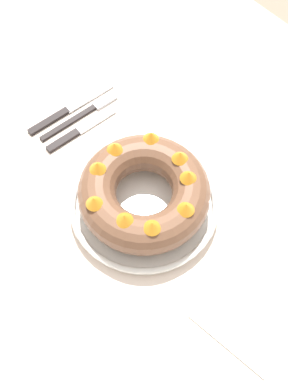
{
  "coord_description": "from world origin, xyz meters",
  "views": [
    {
      "loc": [
        0.32,
        -0.23,
        1.5
      ],
      "look_at": [
        0.01,
        0.03,
        0.79
      ],
      "focal_mm": 42.0,
      "sensor_mm": 36.0,
      "label": 1
    }
  ],
  "objects_px": {
    "bundt_cake": "(144,192)",
    "cake_knife": "(77,132)",
    "serving_dish": "(144,204)",
    "napkin": "(244,322)",
    "serving_knife": "(65,112)",
    "fork": "(85,113)"
  },
  "relations": [
    {
      "from": "bundt_cake",
      "to": "cake_knife",
      "type": "xyz_separation_m",
      "value": [
        -0.23,
        0.0,
        -0.06
      ]
    },
    {
      "from": "fork",
      "to": "cake_knife",
      "type": "relative_size",
      "value": 1.14
    },
    {
      "from": "serving_dish",
      "to": "serving_knife",
      "type": "height_order",
      "value": "serving_dish"
    },
    {
      "from": "serving_dish",
      "to": "napkin",
      "type": "distance_m",
      "value": 0.28
    },
    {
      "from": "serving_dish",
      "to": "bundt_cake",
      "type": "relative_size",
      "value": 1.17
    },
    {
      "from": "serving_knife",
      "to": "fork",
      "type": "bearing_deg",
      "value": 44.5
    },
    {
      "from": "serving_dish",
      "to": "fork",
      "type": "distance_m",
      "value": 0.26
    },
    {
      "from": "serving_knife",
      "to": "napkin",
      "type": "height_order",
      "value": "serving_knife"
    },
    {
      "from": "serving_dish",
      "to": "cake_knife",
      "type": "bearing_deg",
      "value": 178.98
    },
    {
      "from": "serving_dish",
      "to": "napkin",
      "type": "height_order",
      "value": "serving_dish"
    },
    {
      "from": "bundt_cake",
      "to": "napkin",
      "type": "xyz_separation_m",
      "value": [
        0.28,
        -0.01,
        -0.06
      ]
    },
    {
      "from": "cake_knife",
      "to": "napkin",
      "type": "xyz_separation_m",
      "value": [
        0.5,
        -0.01,
        -0.0
      ]
    },
    {
      "from": "cake_knife",
      "to": "bundt_cake",
      "type": "bearing_deg",
      "value": -0.02
    },
    {
      "from": "fork",
      "to": "cake_knife",
      "type": "distance_m",
      "value": 0.05
    },
    {
      "from": "cake_knife",
      "to": "serving_knife",
      "type": "bearing_deg",
      "value": 169.41
    },
    {
      "from": "serving_dish",
      "to": "bundt_cake",
      "type": "height_order",
      "value": "bundt_cake"
    },
    {
      "from": "fork",
      "to": "serving_knife",
      "type": "relative_size",
      "value": 0.88
    },
    {
      "from": "serving_dish",
      "to": "fork",
      "type": "bearing_deg",
      "value": 169.74
    },
    {
      "from": "serving_knife",
      "to": "cake_knife",
      "type": "distance_m",
      "value": 0.06
    },
    {
      "from": "cake_knife",
      "to": "napkin",
      "type": "relative_size",
      "value": 1.11
    },
    {
      "from": "bundt_cake",
      "to": "serving_knife",
      "type": "height_order",
      "value": "bundt_cake"
    },
    {
      "from": "serving_dish",
      "to": "napkin",
      "type": "xyz_separation_m",
      "value": [
        0.28,
        -0.01,
        -0.01
      ]
    }
  ]
}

